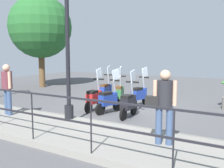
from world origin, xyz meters
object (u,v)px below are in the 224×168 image
at_px(pedestrian_with_bag, 164,101).
at_px(pedestrian_distant, 7,85).
at_px(scooter_far_2, 106,90).
at_px(scooter_near_0, 129,103).
at_px(lamp_post_near, 68,52).
at_px(scooter_far_1, 119,93).
at_px(scooter_far_0, 139,94).
at_px(tree_large, 40,27).
at_px(scooter_near_2, 95,98).
at_px(scooter_near_1, 109,99).

height_order(pedestrian_with_bag, pedestrian_distant, same).
bearing_deg(scooter_far_2, scooter_near_0, -141.22).
distance_m(lamp_post_near, scooter_far_1, 3.58).
bearing_deg(scooter_far_0, tree_large, 86.43).
relative_size(pedestrian_distant, scooter_far_2, 1.03).
bearing_deg(scooter_near_2, scooter_far_0, -39.03).
distance_m(scooter_near_0, scooter_near_1, 0.88).
height_order(lamp_post_near, scooter_near_1, lamp_post_near).
distance_m(lamp_post_near, scooter_far_2, 3.92).
bearing_deg(scooter_near_1, pedestrian_distant, 149.96).
xyz_separation_m(lamp_post_near, pedestrian_distant, (-0.59, 1.97, -1.03)).
xyz_separation_m(pedestrian_with_bag, scooter_near_0, (2.14, 1.87, -0.60)).
height_order(pedestrian_with_bag, scooter_far_2, pedestrian_with_bag).
distance_m(scooter_near_2, scooter_far_0, 1.86).
height_order(lamp_post_near, pedestrian_distant, lamp_post_near).
bearing_deg(pedestrian_with_bag, tree_large, 42.54).
xyz_separation_m(lamp_post_near, scooter_near_2, (1.73, 0.26, -1.63)).
bearing_deg(lamp_post_near, pedestrian_distant, 106.77).
distance_m(lamp_post_near, scooter_near_1, 2.38).
relative_size(scooter_near_0, scooter_near_1, 1.00).
height_order(tree_large, scooter_near_2, tree_large).
xyz_separation_m(scooter_near_2, scooter_far_0, (1.49, -1.10, 0.00)).
relative_size(scooter_near_2, scooter_far_2, 1.00).
bearing_deg(scooter_far_1, tree_large, 53.55).
relative_size(tree_large, scooter_far_2, 3.59).
bearing_deg(pedestrian_with_bag, scooter_far_1, 23.77).
bearing_deg(scooter_near_1, lamp_post_near, -176.62).
distance_m(scooter_near_2, scooter_far_2, 1.82).
relative_size(pedestrian_distant, scooter_near_0, 1.03).
distance_m(pedestrian_with_bag, pedestrian_distant, 5.06).
relative_size(scooter_far_0, scooter_far_1, 1.00).
bearing_deg(scooter_far_0, scooter_near_0, -154.55).
bearing_deg(scooter_near_0, scooter_near_1, 75.30).
xyz_separation_m(scooter_near_1, scooter_near_2, (0.05, 0.63, 0.00)).
distance_m(pedestrian_with_bag, scooter_near_2, 4.15).
xyz_separation_m(lamp_post_near, scooter_far_1, (3.19, 0.05, -1.63)).
height_order(pedestrian_with_bag, scooter_near_1, pedestrian_with_bag).
height_order(pedestrian_distant, tree_large, tree_large).
bearing_deg(pedestrian_distant, lamp_post_near, 121.40).
height_order(pedestrian_distant, scooter_far_2, pedestrian_distant).
bearing_deg(scooter_near_1, scooter_far_2, 49.82).
xyz_separation_m(pedestrian_distant, scooter_near_2, (2.33, -1.70, -0.60)).
distance_m(pedestrian_distant, scooter_near_1, 3.32).
bearing_deg(scooter_far_0, scooter_far_1, 105.05).
bearing_deg(scooter_near_1, scooter_near_2, 101.55).
xyz_separation_m(scooter_near_0, scooter_far_0, (1.72, 0.39, 0.00)).
bearing_deg(lamp_post_near, scooter_far_1, 0.83).
relative_size(pedestrian_with_bag, scooter_near_2, 1.03).
relative_size(scooter_near_1, scooter_far_0, 1.00).
relative_size(scooter_near_1, scooter_far_2, 1.00).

